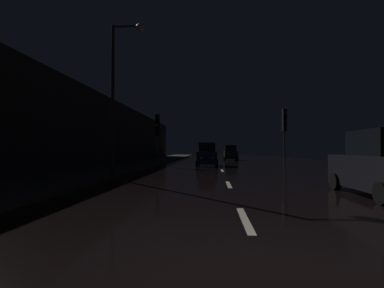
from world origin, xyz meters
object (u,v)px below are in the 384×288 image
(car_approaching_headlights, at_px, (207,155))
(car_distant_taillights, at_px, (230,153))
(car_parked_right_near, at_px, (384,166))
(traffic_light_far_left, at_px, (157,129))
(streetlamp_overhead, at_px, (121,77))
(traffic_light_far_right, at_px, (284,125))

(car_approaching_headlights, bearing_deg, car_distant_taillights, 167.00)
(car_approaching_headlights, relative_size, car_parked_right_near, 0.99)
(traffic_light_far_left, distance_m, streetlamp_overhead, 10.59)
(traffic_light_far_left, bearing_deg, car_distant_taillights, 161.59)
(traffic_light_far_right, height_order, car_distant_taillights, traffic_light_far_right)
(traffic_light_far_left, distance_m, car_approaching_headlights, 5.04)
(traffic_light_far_left, bearing_deg, traffic_light_far_right, 100.69)
(streetlamp_overhead, bearing_deg, car_distant_taillights, 73.82)
(car_approaching_headlights, bearing_deg, car_parked_right_near, 19.91)
(streetlamp_overhead, bearing_deg, traffic_light_far_right, 44.83)
(traffic_light_far_right, relative_size, car_distant_taillights, 1.23)
(traffic_light_far_left, xyz_separation_m, car_parked_right_near, (10.15, -14.92, -2.30))
(car_approaching_headlights, bearing_deg, traffic_light_far_left, -75.24)
(car_distant_taillights, bearing_deg, car_approaching_headlights, 167.00)
(traffic_light_far_right, xyz_separation_m, car_distant_taillights, (-3.73, 13.41, -2.65))
(traffic_light_far_left, xyz_separation_m, streetlamp_overhead, (0.24, -10.42, 1.85))
(streetlamp_overhead, height_order, car_parked_right_near, streetlamp_overhead)
(streetlamp_overhead, relative_size, car_parked_right_near, 1.88)
(traffic_light_far_right, distance_m, car_approaching_headlights, 7.18)
(traffic_light_far_right, relative_size, car_approaching_headlights, 1.19)
(traffic_light_far_right, xyz_separation_m, traffic_light_far_left, (-10.95, -0.23, -0.32))
(streetlamp_overhead, distance_m, car_parked_right_near, 11.65)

